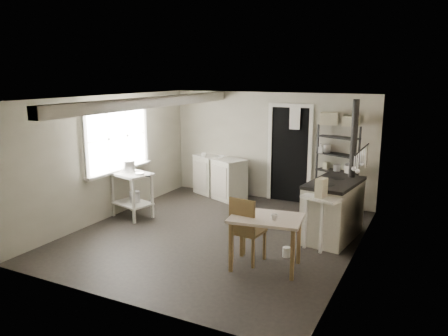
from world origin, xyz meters
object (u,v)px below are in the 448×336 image
at_px(stove, 333,213).
at_px(flour_sack, 323,203).
at_px(base_cabinets, 220,176).
at_px(stockpot, 128,168).
at_px(chair, 248,229).
at_px(work_table, 266,242).
at_px(shelf_rack, 337,163).
at_px(prep_table, 132,197).

bearing_deg(stove, flour_sack, 117.94).
bearing_deg(base_cabinets, stockpot, -91.04).
height_order(base_cabinets, chair, chair).
relative_size(work_table, chair, 0.99).
xyz_separation_m(stockpot, work_table, (3.18, -1.00, -0.56)).
xyz_separation_m(shelf_rack, chair, (-0.57, -3.04, -0.46)).
height_order(base_cabinets, shelf_rack, shelf_rack).
bearing_deg(chair, shelf_rack, 85.08).
distance_m(shelf_rack, stove, 1.68).
bearing_deg(base_cabinets, prep_table, -87.84).
height_order(prep_table, stockpot, stockpot).
distance_m(base_cabinets, shelf_rack, 2.59).
bearing_deg(flour_sack, stove, -69.01).
height_order(shelf_rack, work_table, shelf_rack).
bearing_deg(base_cabinets, stove, -3.49).
relative_size(stove, flour_sack, 2.39).
bearing_deg(work_table, flour_sack, 87.14).
bearing_deg(stockpot, stove, 8.32).
height_order(prep_table, base_cabinets, base_cabinets).
height_order(stove, chair, chair).
bearing_deg(flour_sack, shelf_rack, 72.40).
bearing_deg(stockpot, flour_sack, 27.11).
relative_size(prep_table, stockpot, 3.14).
relative_size(stockpot, shelf_rack, 0.16).
xyz_separation_m(work_table, flour_sack, (0.13, 2.70, -0.14)).
bearing_deg(flour_sack, base_cabinets, 172.83).
height_order(prep_table, stove, stove).
bearing_deg(work_table, shelf_rack, 85.06).
xyz_separation_m(prep_table, stove, (3.65, 0.60, 0.04)).
xyz_separation_m(base_cabinets, work_table, (2.27, -3.01, -0.08)).
distance_m(shelf_rack, work_table, 3.19).
bearing_deg(stockpot, work_table, -17.50).
xyz_separation_m(prep_table, shelf_rack, (3.34, 2.18, 0.55)).
bearing_deg(base_cabinets, flour_sack, 16.39).
bearing_deg(work_table, base_cabinets, 127.04).
distance_m(shelf_rack, chair, 3.13).
distance_m(prep_table, work_table, 3.22).
relative_size(base_cabinets, shelf_rack, 0.79).
xyz_separation_m(prep_table, chair, (2.77, -0.86, 0.08)).
bearing_deg(stove, shelf_rack, 107.92).
bearing_deg(stove, prep_table, -163.69).
bearing_deg(prep_table, flour_sack, 28.63).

